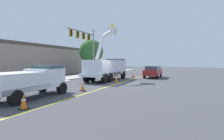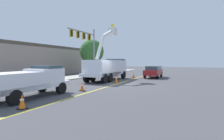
% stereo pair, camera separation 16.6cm
% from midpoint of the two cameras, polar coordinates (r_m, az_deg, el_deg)
% --- Properties ---
extents(ground, '(120.00, 120.00, 0.00)m').
position_cam_midpoint_polar(ground, '(18.37, 1.70, -4.56)').
color(ground, '#47474C').
extents(sidewalk_far_side, '(59.99, 10.95, 0.12)m').
position_cam_midpoint_polar(sidewalk_far_side, '(23.06, -18.44, -3.04)').
color(sidewalk_far_side, '#B2ADA3').
rests_on(sidewalk_far_side, ground).
extents(lane_centre_stripe, '(49.64, 6.31, 0.01)m').
position_cam_midpoint_polar(lane_centre_stripe, '(18.37, 1.70, -4.55)').
color(lane_centre_stripe, yellow).
rests_on(lane_centre_stripe, ground).
extents(utility_bucket_truck, '(8.45, 3.49, 7.15)m').
position_cam_midpoint_polar(utility_bucket_truck, '(21.88, -1.31, 0.87)').
color(utility_bucket_truck, white).
rests_on(utility_bucket_truck, ground).
extents(service_pickup_truck, '(5.82, 2.77, 2.06)m').
position_cam_midpoint_polar(service_pickup_truck, '(12.60, -24.70, -3.10)').
color(service_pickup_truck, white).
rests_on(service_pickup_truck, ground).
extents(passing_minivan, '(5.00, 2.48, 1.69)m').
position_cam_midpoint_polar(passing_minivan, '(26.14, 13.49, -0.29)').
color(passing_minivan, maroon).
rests_on(passing_minivan, ground).
extents(traffic_cone_leading, '(0.40, 0.40, 0.75)m').
position_cam_midpoint_polar(traffic_cone_leading, '(9.88, -26.70, -9.15)').
color(traffic_cone_leading, black).
rests_on(traffic_cone_leading, ground).
extents(traffic_cone_mid_front, '(0.40, 0.40, 0.73)m').
position_cam_midpoint_polar(traffic_cone_mid_front, '(14.26, -9.33, -5.30)').
color(traffic_cone_mid_front, black).
rests_on(traffic_cone_mid_front, ground).
extents(traffic_cone_mid_rear, '(0.40, 0.40, 0.87)m').
position_cam_midpoint_polar(traffic_cone_mid_rear, '(19.12, 1.65, -2.98)').
color(traffic_cone_mid_rear, black).
rests_on(traffic_cone_mid_rear, ground).
extents(traffic_cone_trailing, '(0.40, 0.40, 0.79)m').
position_cam_midpoint_polar(traffic_cone_trailing, '(25.18, 7.18, -1.69)').
color(traffic_cone_trailing, black).
rests_on(traffic_cone_trailing, ground).
extents(traffic_signal_mast, '(6.77, 1.13, 7.59)m').
position_cam_midpoint_polar(traffic_signal_mast, '(27.36, -8.13, 9.14)').
color(traffic_signal_mast, gray).
rests_on(traffic_signal_mast, ground).
extents(commercial_building_backdrop, '(20.24, 10.45, 5.10)m').
position_cam_midpoint_polar(commercial_building_backdrop, '(33.79, -24.27, 2.90)').
color(commercial_building_backdrop, gray).
rests_on(commercial_building_backdrop, ground).
extents(street_tree_right, '(4.41, 4.41, 6.38)m').
position_cam_midpoint_polar(street_tree_right, '(32.84, -6.42, 5.97)').
color(street_tree_right, brown).
rests_on(street_tree_right, ground).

